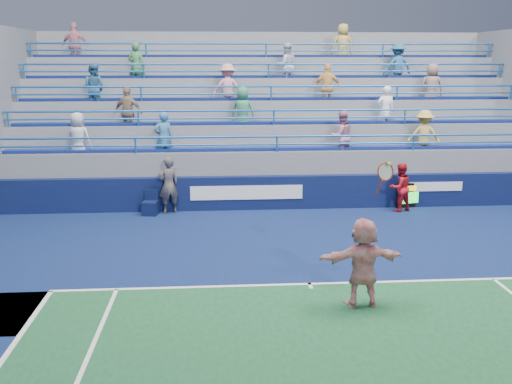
{
  "coord_description": "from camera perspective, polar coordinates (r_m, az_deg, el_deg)",
  "views": [
    {
      "loc": [
        -1.98,
        -11.41,
        4.71
      ],
      "look_at": [
        -0.98,
        2.5,
        1.5
      ],
      "focal_mm": 40.0,
      "sensor_mm": 36.0,
      "label": 1
    }
  ],
  "objects": [
    {
      "name": "tennis_player",
      "position": [
        11.33,
        10.65,
        -6.92
      ],
      "size": [
        1.7,
        0.64,
        2.88
      ],
      "color": "white",
      "rests_on": "ground"
    },
    {
      "name": "line_judge",
      "position": [
        18.11,
        -8.74,
        0.68
      ],
      "size": [
        0.78,
        0.65,
        1.81
      ],
      "primitive_type": "imported",
      "rotation": [
        0.0,
        0.0,
        3.53
      ],
      "color": "#141937",
      "rests_on": "ground"
    },
    {
      "name": "judge_chair",
      "position": [
        18.11,
        -10.53,
        -1.51
      ],
      "size": [
        0.51,
        0.51,
        0.78
      ],
      "color": "#0B1437",
      "rests_on": "ground"
    },
    {
      "name": "ball_girl",
      "position": [
        18.72,
        14.19,
        0.44
      ],
      "size": [
        0.92,
        0.83,
        1.56
      ],
      "primitive_type": "imported",
      "rotation": [
        0.0,
        0.0,
        3.51
      ],
      "color": "red",
      "rests_on": "ground"
    },
    {
      "name": "bleacher_stand",
      "position": [
        22.0,
        1.08,
        4.69
      ],
      "size": [
        18.0,
        5.6,
        6.13
      ],
      "color": "slate",
      "rests_on": "ground"
    },
    {
      "name": "ground",
      "position": [
        12.5,
        5.37,
        -9.23
      ],
      "size": [
        120.0,
        120.0,
        0.0
      ],
      "primitive_type": "plane",
      "color": "#333538"
    },
    {
      "name": "sponsor_wall",
      "position": [
        18.49,
        2.14,
        -0.05
      ],
      "size": [
        18.0,
        0.32,
        1.1
      ],
      "color": "#0A143B",
      "rests_on": "ground"
    },
    {
      "name": "serve_speed_board",
      "position": [
        19.42,
        15.43,
        -0.29
      ],
      "size": [
        1.19,
        0.39,
        0.83
      ],
      "color": "black",
      "rests_on": "ground"
    }
  ]
}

